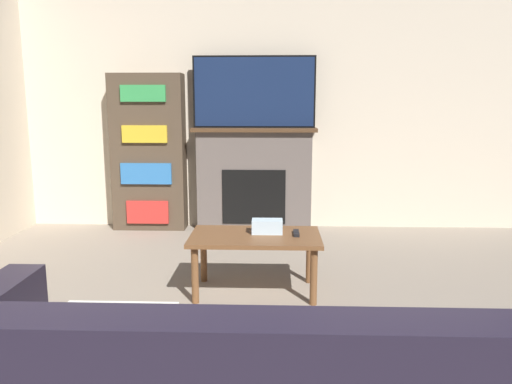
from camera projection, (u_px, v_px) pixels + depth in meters
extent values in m
cube|color=beige|center=(261.00, 103.00, 5.36)|extent=(6.10, 0.06, 2.70)
cube|color=#605651|center=(254.00, 181.00, 5.37)|extent=(1.22, 0.22, 1.05)
cube|color=black|center=(254.00, 197.00, 5.28)|extent=(0.67, 0.01, 0.58)
cube|color=#4C331E|center=(254.00, 130.00, 5.25)|extent=(1.32, 0.28, 0.04)
cube|color=black|center=(254.00, 92.00, 5.18)|extent=(1.28, 0.03, 0.74)
cube|color=#19284C|center=(254.00, 92.00, 5.17)|extent=(1.24, 0.01, 0.70)
cube|color=silver|center=(120.00, 352.00, 1.57)|extent=(0.36, 0.14, 0.28)
cube|color=brown|center=(255.00, 237.00, 3.56)|extent=(0.93, 0.55, 0.03)
cylinder|color=brown|center=(195.00, 275.00, 3.41)|extent=(0.05, 0.05, 0.40)
cylinder|color=brown|center=(314.00, 277.00, 3.38)|extent=(0.05, 0.05, 0.40)
cylinder|color=brown|center=(204.00, 256.00, 3.82)|extent=(0.05, 0.05, 0.40)
cylinder|color=brown|center=(309.00, 257.00, 3.79)|extent=(0.05, 0.05, 0.40)
cube|color=silver|center=(267.00, 226.00, 3.60)|extent=(0.22, 0.12, 0.10)
cube|color=black|center=(296.00, 233.00, 3.56)|extent=(0.04, 0.15, 0.02)
cube|color=#4C3D2D|center=(149.00, 153.00, 5.34)|extent=(0.77, 0.26, 1.66)
cube|color=red|center=(148.00, 212.00, 5.31)|extent=(0.44, 0.03, 0.24)
cube|color=#2D70B7|center=(146.00, 174.00, 5.23)|extent=(0.53, 0.03, 0.22)
cube|color=gold|center=(145.00, 134.00, 5.16)|extent=(0.47, 0.03, 0.18)
cube|color=green|center=(143.00, 93.00, 5.08)|extent=(0.46, 0.03, 0.17)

